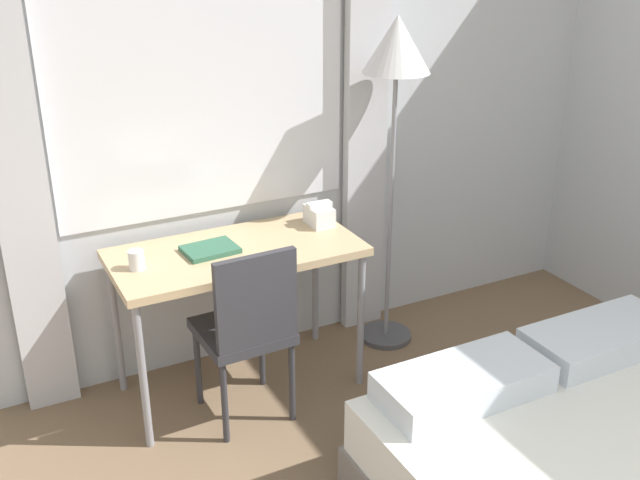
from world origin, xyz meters
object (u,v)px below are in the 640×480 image
book (210,249)px  mug (136,260)px  desk_chair (248,324)px  standing_lamp (396,72)px  telephone (319,215)px  desk (236,261)px

book → mug: size_ratio=2.89×
desk_chair → standing_lamp: bearing=18.1°
desk_chair → telephone: bearing=31.9°
desk_chair → mug: 0.58m
desk → mug: mug is taller
desk → mug: size_ratio=13.22×
book → telephone: bearing=6.4°
desk → standing_lamp: bearing=4.5°
book → mug: mug is taller
desk_chair → mug: desk_chair is taller
desk_chair → book: bearing=99.1°
desk → telephone: telephone is taller
telephone → mug: (-0.97, -0.10, -0.01)m
standing_lamp → mug: bearing=-176.6°
book → standing_lamp: bearing=2.8°
telephone → mug: bearing=-174.1°
desk_chair → book: (-0.06, 0.30, 0.27)m
desk → book: (-0.12, 0.02, 0.08)m
desk → book: 0.14m
desk_chair → telephone: 0.73m
desk → standing_lamp: (0.91, 0.07, 0.81)m
telephone → book: telephone is taller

